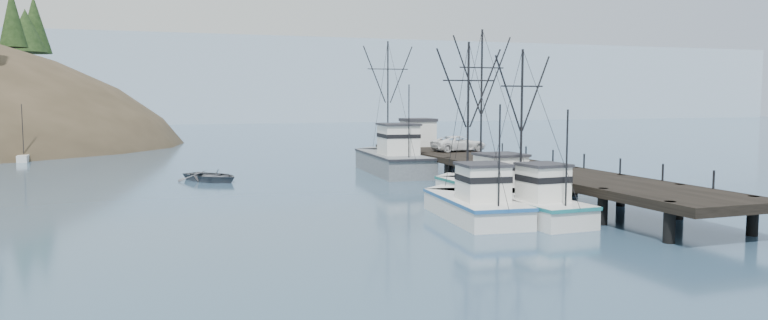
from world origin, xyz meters
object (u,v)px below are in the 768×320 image
Objects in this scene: pickup_truck at (459,144)px; pier_shed at (418,132)px; trawler_mid at (473,204)px; trawler_far at (488,188)px; work_vessel at (392,159)px; pier at (506,166)px; trawler_near at (529,205)px; motorboat at (212,181)px.

pier_shed is at bearing 3.97° from pickup_truck.
trawler_far reaches higher than trawler_mid.
work_vessel reaches higher than trawler_far.
pier is 3.72× the size of trawler_far.
work_vessel is 7.15m from pier_shed.
trawler_mid is 3.27× the size of pier_shed.
work_vessel is (0.93, 25.09, 0.41)m from trawler_near.
trawler_mid reaches higher than pier_shed.
trawler_far is (-4.33, -5.18, -0.87)m from pier.
trawler_far is 23.78m from motorboat.
motorboat is at bearing 82.56° from pickup_truck.
pickup_truck reaches higher than motorboat.
pier_shed is at bearing 79.11° from trawler_far.
pier is at bearing 169.62° from pickup_truck.
work_vessel is 2.66× the size of motorboat.
work_vessel is 4.61× the size of pier_shed.
trawler_mid is at bearing -106.32° from pier_shed.
pickup_truck is at bearing -81.89° from pier_shed.
trawler_near is 0.68× the size of work_vessel.
trawler_near is 0.85× the size of trawler_far.
trawler_far reaches higher than pier.
trawler_mid is 6.84m from trawler_far.
work_vessel reaches higher than trawler_mid.
pickup_truck is 22.16m from motorboat.
motorboat is (-20.78, 11.98, -1.69)m from pier.
pier is 10.82m from pickup_truck.
pier is at bearing -64.64° from motorboat.
trawler_near reaches higher than pier_shed.
work_vessel is at bearing 90.52° from trawler_far.
trawler_far reaches higher than trawler_near.
trawler_mid is 0.89× the size of trawler_far.
trawler_mid is at bearing 155.06° from trawler_near.
trawler_far is at bearing 80.97° from trawler_near.
work_vessel reaches higher than pickup_truck.
pier is 13.77m from work_vessel.
motorboat is at bearing -163.93° from pier_shed.
pickup_truck is at bearing 83.76° from pier.
work_vessel is 2.91× the size of pickup_truck.
pier_shed reaches higher than pier.
motorboat is at bearing -176.39° from work_vessel.
trawler_far is 2.13× the size of motorboat.
trawler_near is at bearing 159.72° from pickup_truck.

